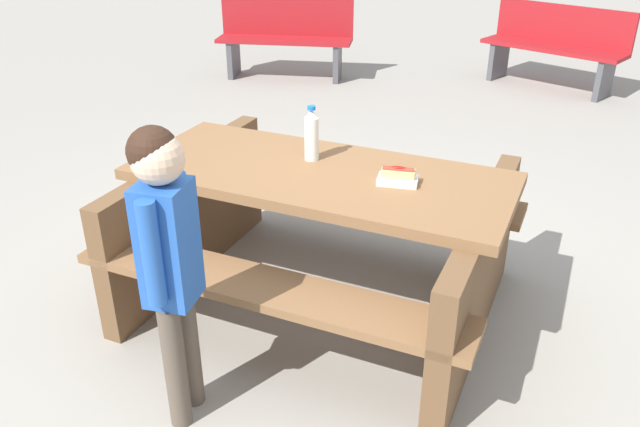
{
  "coord_description": "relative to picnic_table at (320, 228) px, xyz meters",
  "views": [
    {
      "loc": [
        0.72,
        -2.67,
        1.94
      ],
      "look_at": [
        0.0,
        0.0,
        0.52
      ],
      "focal_mm": 35.77,
      "sensor_mm": 36.0,
      "label": 1
    }
  ],
  "objects": [
    {
      "name": "ground_plane",
      "position": [
        0.0,
        0.0,
        -0.44
      ],
      "size": [
        30.0,
        30.0,
        0.0
      ],
      "primitive_type": "plane",
      "color": "gray",
      "rests_on": "ground"
    },
    {
      "name": "picnic_table",
      "position": [
        0.0,
        0.0,
        0.0
      ],
      "size": [
        2.0,
        1.66,
        0.75
      ],
      "color": "brown",
      "rests_on": "ground"
    },
    {
      "name": "soda_bottle",
      "position": [
        -0.08,
        0.13,
        0.43
      ],
      "size": [
        0.07,
        0.07,
        0.27
      ],
      "color": "silver",
      "rests_on": "picnic_table"
    },
    {
      "name": "hotdog_tray",
      "position": [
        0.37,
        -0.05,
        0.34
      ],
      "size": [
        0.18,
        0.12,
        0.08
      ],
      "color": "white",
      "rests_on": "picnic_table"
    },
    {
      "name": "child_in_coat",
      "position": [
        -0.33,
        -0.89,
        0.35
      ],
      "size": [
        0.2,
        0.31,
        1.24
      ],
      "color": "brown",
      "rests_on": "ground"
    },
    {
      "name": "park_bench_near",
      "position": [
        -1.56,
        4.27,
        0.0
      ],
      "size": [
        1.54,
        0.57,
        0.85
      ],
      "color": "maroon",
      "rests_on": "ground"
    },
    {
      "name": "park_bench_mid",
      "position": [
        1.35,
        4.62,
        0.0
      ],
      "size": [
        1.51,
        1.05,
        0.85
      ],
      "color": "maroon",
      "rests_on": "ground"
    }
  ]
}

